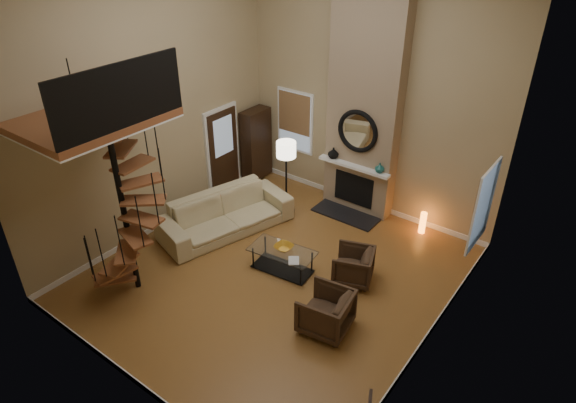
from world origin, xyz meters
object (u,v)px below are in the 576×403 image
Objects in this scene: armchair_near at (357,266)px; accent_lamp at (423,223)px; hutch at (256,144)px; sofa at (226,213)px; armchair_far at (330,313)px; coffee_table at (282,258)px; floor_lamp at (286,155)px.

accent_lamp is (0.31, 2.25, -0.10)m from armchair_near.
armchair_near reaches higher than accent_lamp.
sofa is (0.98, -2.20, -0.55)m from hutch.
armchair_far reaches higher than accent_lamp.
coffee_table is at bearing -86.11° from sofa.
accent_lamp is at bearing 2.42° from hutch.
armchair_near is at bearing -97.94° from accent_lamp.
armchair_far is 0.61× the size of coffee_table.
hutch reaches higher than armchair_far.
armchair_near is at bearing -71.03° from sofa.
floor_lamp is (1.58, -0.85, 0.46)m from hutch.
accent_lamp is at bearing -38.72° from sofa.
floor_lamp is (-2.52, 1.21, 1.06)m from armchair_near.
floor_lamp is at bearing -140.80° from armchair_far.
hutch is 5.56m from armchair_far.
armchair_near is at bearing -25.63° from floor_lamp.
armchair_near is (3.12, 0.14, -0.04)m from sofa.
armchair_far is at bearing -37.83° from hutch.
floor_lamp is at bearing -159.91° from accent_lamp.
hutch is 2.20× the size of armchair_far.
armchair_far reaches higher than armchair_near.
coffee_table is (-1.30, -0.54, -0.07)m from armchair_near.
coffee_table is at bearing -42.95° from hutch.
armchair_far is (3.38, -1.19, -0.04)m from sofa.
accent_lamp is (0.05, 3.57, -0.10)m from armchair_far.
sofa is 1.62× the size of floor_lamp.
accent_lamp is (4.41, 0.19, -0.70)m from hutch.
accent_lamp is at bearing 20.09° from floor_lamp.
armchair_near is 2.27m from accent_lamp.
hutch is 4.47m from accent_lamp.
coffee_table is at bearing -55.13° from floor_lamp.
hutch reaches higher than floor_lamp.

